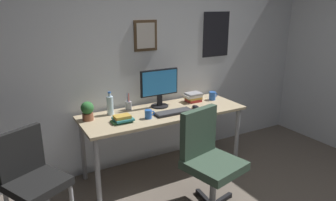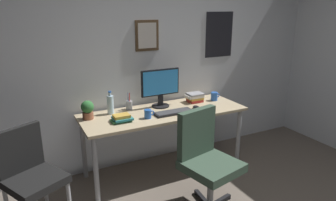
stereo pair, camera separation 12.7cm
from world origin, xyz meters
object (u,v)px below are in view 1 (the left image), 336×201
at_px(water_bottle, 110,105).
at_px(pen_cup, 128,105).
at_px(monitor, 159,86).
at_px(keyboard, 173,112).
at_px(coffee_mug_near, 212,96).
at_px(book_stack_right, 193,97).
at_px(office_chair, 208,156).
at_px(computer_mouse, 196,107).
at_px(book_stack_left, 122,119).
at_px(side_chair, 32,175).
at_px(coffee_mug_far, 149,114).
at_px(potted_plant, 87,110).

distance_m(water_bottle, pen_cup, 0.24).
height_order(monitor, keyboard, monitor).
bearing_deg(coffee_mug_near, pen_cup, 171.77).
relative_size(water_bottle, book_stack_right, 1.22).
relative_size(keyboard, book_stack_right, 2.08).
height_order(keyboard, coffee_mug_near, coffee_mug_near).
xyz_separation_m(office_chair, computer_mouse, (0.32, 0.68, 0.22)).
bearing_deg(keyboard, monitor, 94.33).
relative_size(office_chair, water_bottle, 3.76).
xyz_separation_m(office_chair, book_stack_left, (-0.56, 0.69, 0.24)).
height_order(keyboard, book_stack_right, book_stack_right).
bearing_deg(pen_cup, coffee_mug_near, -8.23).
height_order(coffee_mug_near, book_stack_right, book_stack_right).
bearing_deg(office_chair, monitor, 90.10).
xyz_separation_m(keyboard, book_stack_right, (0.42, 0.25, 0.04)).
bearing_deg(computer_mouse, pen_cup, 153.66).
height_order(side_chair, book_stack_right, side_chair).
bearing_deg(pen_cup, computer_mouse, -26.34).
xyz_separation_m(computer_mouse, coffee_mug_far, (-0.60, -0.03, 0.03)).
distance_m(coffee_mug_near, coffee_mug_far, 1.00).
bearing_deg(book_stack_right, side_chair, -166.84).
height_order(keyboard, water_bottle, water_bottle).
bearing_deg(water_bottle, book_stack_left, -83.39).
bearing_deg(potted_plant, book_stack_right, 0.31).
bearing_deg(side_chair, coffee_mug_far, 8.66).
height_order(pen_cup, book_stack_right, pen_cup).
relative_size(water_bottle, coffee_mug_near, 2.12).
xyz_separation_m(water_bottle, book_stack_right, (1.03, -0.04, -0.05)).
relative_size(monitor, coffee_mug_near, 3.86).
bearing_deg(office_chair, book_stack_right, 64.28).
distance_m(office_chair, book_stack_left, 0.92).
height_order(computer_mouse, water_bottle, water_bottle).
bearing_deg(book_stack_right, computer_mouse, -117.17).
relative_size(side_chair, keyboard, 2.03).
relative_size(computer_mouse, coffee_mug_far, 1.00).
relative_size(keyboard, computer_mouse, 3.91).
bearing_deg(water_bottle, coffee_mug_near, -4.14).
bearing_deg(water_bottle, potted_plant, -169.94).
height_order(office_chair, coffee_mug_near, office_chair).
bearing_deg(book_stack_right, keyboard, -149.00).
bearing_deg(side_chair, coffee_mug_near, 10.27).
relative_size(office_chair, monitor, 2.07).
bearing_deg(computer_mouse, coffee_mug_near, 26.33).
bearing_deg(side_chair, monitor, 18.01).
xyz_separation_m(monitor, book_stack_right, (0.44, -0.03, -0.18)).
distance_m(side_chair, computer_mouse, 1.80).
bearing_deg(pen_cup, monitor, -10.91).
bearing_deg(monitor, coffee_mug_far, -133.82).
bearing_deg(monitor, book_stack_left, -154.95).
relative_size(monitor, book_stack_left, 2.19).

